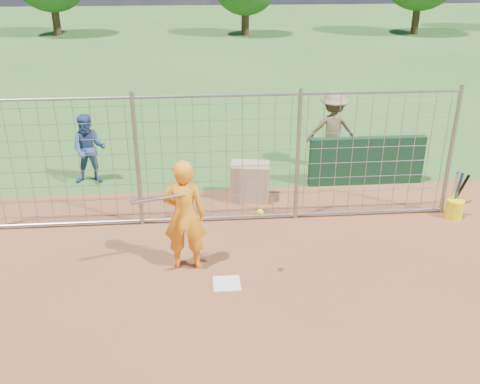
{
  "coord_description": "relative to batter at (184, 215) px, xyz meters",
  "views": [
    {
      "loc": [
        -0.41,
        -7.35,
        4.81
      ],
      "look_at": [
        0.3,
        0.8,
        1.15
      ],
      "focal_mm": 40.0,
      "sensor_mm": 36.0,
      "label": 1
    }
  ],
  "objects": [
    {
      "name": "bucket_with_bats",
      "position": [
        5.29,
        1.37,
        -0.71
      ],
      "size": [
        0.34,
        0.4,
        0.98
      ],
      "color": "yellow",
      "rests_on": "ground"
    },
    {
      "name": "dugout_wall",
      "position": [
        4.04,
        3.21,
        -0.4
      ],
      "size": [
        2.6,
        0.2,
        1.1
      ],
      "primitive_type": "cube",
      "color": "#11381E",
      "rests_on": "ground"
    },
    {
      "name": "home_plate",
      "position": [
        0.64,
        -0.59,
        -0.94
      ],
      "size": [
        0.43,
        0.43,
        0.02
      ],
      "primitive_type": "cube",
      "color": "silver",
      "rests_on": "ground"
    },
    {
      "name": "batter",
      "position": [
        0.0,
        0.0,
        0.0
      ],
      "size": [
        0.73,
        0.5,
        1.91
      ],
      "primitive_type": "imported",
      "rotation": [
        0.0,
        0.0,
        3.07
      ],
      "color": "orange",
      "rests_on": "ground"
    },
    {
      "name": "bystander_c",
      "position": [
        3.52,
        4.31,
        -0.01
      ],
      "size": [
        1.35,
        0.96,
        1.89
      ],
      "primitive_type": "imported",
      "rotation": [
        0.0,
        0.0,
        2.91
      ],
      "color": "olive",
      "rests_on": "ground"
    },
    {
      "name": "ground",
      "position": [
        0.64,
        -0.39,
        -0.95
      ],
      "size": [
        100.0,
        100.0,
        0.0
      ],
      "primitive_type": "plane",
      "color": "#2D591E",
      "rests_on": "ground"
    },
    {
      "name": "backstop_fence",
      "position": [
        0.64,
        1.61,
        0.31
      ],
      "size": [
        9.08,
        0.08,
        2.6
      ],
      "color": "gray",
      "rests_on": "ground"
    },
    {
      "name": "equipment_in_play",
      "position": [
        -0.0,
        -0.28,
        0.38
      ],
      "size": [
        2.02,
        0.44,
        0.27
      ],
      "color": "silver",
      "rests_on": "ground"
    },
    {
      "name": "equipment_bin",
      "position": [
        1.34,
        2.59,
        -0.55
      ],
      "size": [
        0.88,
        0.68,
        0.8
      ],
      "primitive_type": "cube",
      "rotation": [
        0.0,
        0.0,
        -0.17
      ],
      "color": "tan",
      "rests_on": "ground"
    },
    {
      "name": "bystander_a",
      "position": [
        -2.17,
        3.83,
        -0.16
      ],
      "size": [
        0.78,
        0.61,
        1.6
      ],
      "primitive_type": "imported",
      "rotation": [
        0.0,
        0.0,
        0.01
      ],
      "color": "navy",
      "rests_on": "ground"
    }
  ]
}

